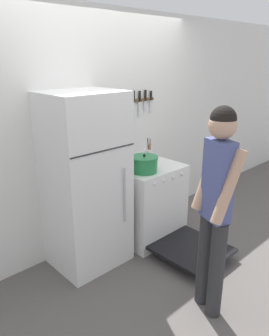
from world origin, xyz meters
name	(u,v)px	position (x,y,z in m)	size (l,w,h in m)	color
ground_plane	(108,232)	(0.00, 0.00, 0.00)	(14.00, 14.00, 0.00)	#5B5654
wall_back	(103,130)	(0.00, 0.03, 1.27)	(10.00, 0.06, 2.55)	silver
refrigerator	(86,182)	(-0.50, -0.30, 0.88)	(0.72, 0.63, 1.76)	white
stove_range	(148,202)	(0.30, -0.38, 0.44)	(0.74, 1.40, 0.89)	white
dutch_oven_pot	(144,164)	(0.13, -0.48, 0.97)	(0.34, 0.30, 0.20)	#237A42
tea_kettle	(128,159)	(0.15, -0.21, 0.97)	(0.24, 0.19, 0.26)	silver
utensil_jar	(148,154)	(0.48, -0.20, 0.95)	(0.09, 0.09, 0.26)	silver
person	(216,203)	(-0.17, -1.57, 0.99)	(0.36, 0.42, 1.73)	#2D2D30
wall_knife_strip	(142,100)	(0.55, -0.02, 1.57)	(0.38, 0.03, 0.32)	brown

